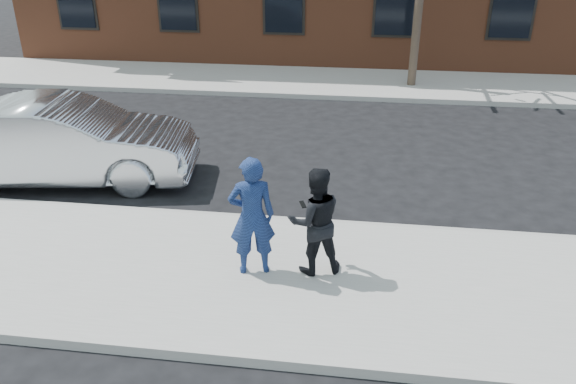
# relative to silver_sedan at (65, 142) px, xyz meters

# --- Properties ---
(ground) EXTENTS (100.00, 100.00, 0.00)m
(ground) POSITION_rel_silver_sedan_xyz_m (2.93, -2.87, -0.85)
(ground) COLOR black
(ground) RESTS_ON ground
(near_sidewalk) EXTENTS (50.00, 3.50, 0.15)m
(near_sidewalk) POSITION_rel_silver_sedan_xyz_m (2.93, -3.12, -0.78)
(near_sidewalk) COLOR gray
(near_sidewalk) RESTS_ON ground
(near_curb) EXTENTS (50.00, 0.10, 0.15)m
(near_curb) POSITION_rel_silver_sedan_xyz_m (2.93, -1.32, -0.78)
(near_curb) COLOR #999691
(near_curb) RESTS_ON ground
(far_sidewalk) EXTENTS (50.00, 3.50, 0.15)m
(far_sidewalk) POSITION_rel_silver_sedan_xyz_m (2.93, 8.38, -0.78)
(far_sidewalk) COLOR gray
(far_sidewalk) RESTS_ON ground
(far_curb) EXTENTS (50.00, 0.10, 0.15)m
(far_curb) POSITION_rel_silver_sedan_xyz_m (2.93, 6.58, -0.78)
(far_curb) COLOR #999691
(far_curb) RESTS_ON ground
(silver_sedan) EXTENTS (5.37, 2.52, 1.70)m
(silver_sedan) POSITION_rel_silver_sedan_xyz_m (0.00, 0.00, 0.00)
(silver_sedan) COLOR #B7BABF
(silver_sedan) RESTS_ON ground
(man_hoodie) EXTENTS (0.76, 0.60, 1.82)m
(man_hoodie) POSITION_rel_silver_sedan_xyz_m (4.43, -3.02, 0.21)
(man_hoodie) COLOR navy
(man_hoodie) RESTS_ON near_sidewalk
(man_peacoat) EXTENTS (0.95, 0.83, 1.64)m
(man_peacoat) POSITION_rel_silver_sedan_xyz_m (5.33, -2.88, 0.12)
(man_peacoat) COLOR black
(man_peacoat) RESTS_ON near_sidewalk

